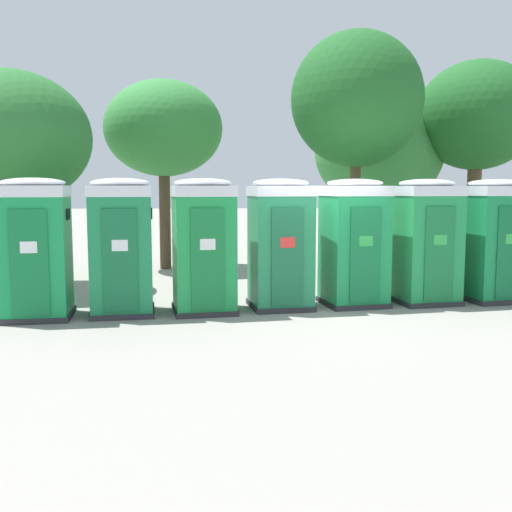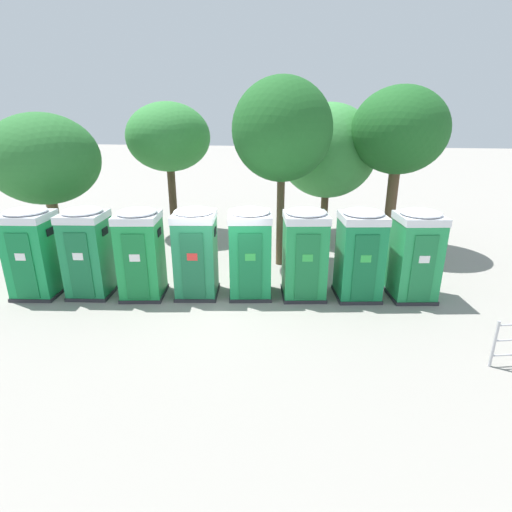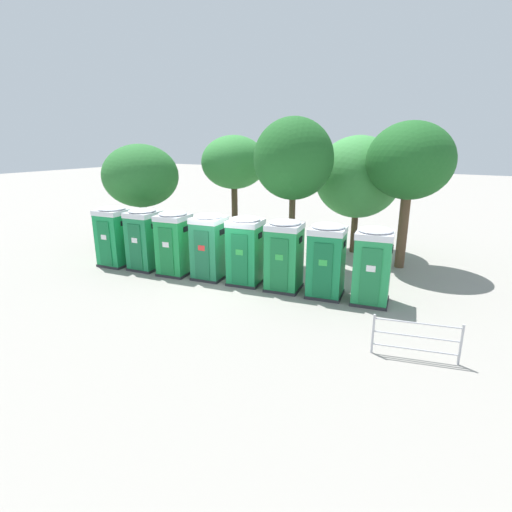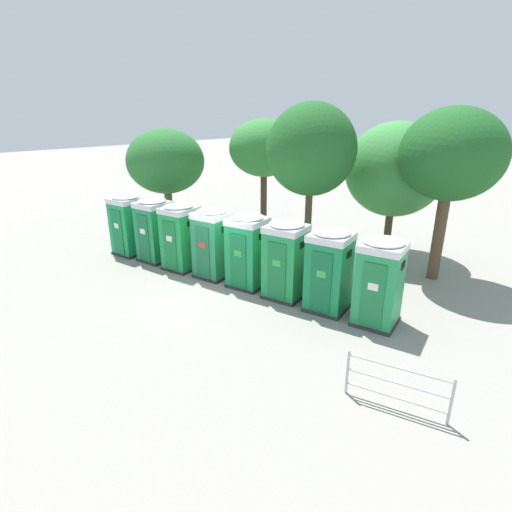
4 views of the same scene
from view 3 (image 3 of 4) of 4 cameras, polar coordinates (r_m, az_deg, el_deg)
name	(u,v)px [view 3 (image 3 of 4)]	position (r m, az deg, el deg)	size (l,w,h in m)	color
ground_plane	(226,282)	(15.24, -4.34, -3.67)	(120.00, 120.00, 0.00)	gray
portapotty_0	(114,236)	(17.94, -19.60, 2.74)	(1.33, 1.32, 2.54)	#2D2D33
portapotty_1	(144,239)	(17.01, -15.67, 2.38)	(1.28, 1.31, 2.54)	#2D2D33
portapotty_2	(174,243)	(16.05, -11.60, 1.85)	(1.32, 1.36, 2.54)	#2D2D33
portapotty_3	(209,246)	(15.35, -6.68, 1.42)	(1.31, 1.34, 2.54)	#2D2D33
portapotty_4	(246,250)	(14.69, -1.50, 0.85)	(1.37, 1.38, 2.54)	#2D2D33
portapotty_5	(284,255)	(14.11, 4.05, 0.17)	(1.38, 1.38, 2.54)	#2D2D33
portapotty_6	(326,260)	(13.68, 10.02, -0.56)	(1.37, 1.38, 2.54)	#2D2D33
portapotty_7	(373,265)	(13.43, 16.31, -1.30)	(1.35, 1.37, 2.54)	#2D2D33
street_tree_0	(358,177)	(19.17, 14.33, 10.84)	(3.91, 3.91, 5.40)	#4C3826
street_tree_1	(234,163)	(21.40, -3.17, 13.15)	(3.40, 3.40, 5.44)	#4C3826
street_tree_2	(293,159)	(16.22, 5.37, 13.59)	(3.16, 3.16, 6.07)	brown
street_tree_3	(410,162)	(17.26, 21.12, 12.45)	(3.38, 3.38, 5.92)	brown
street_tree_4	(141,176)	(20.75, -16.14, 10.89)	(3.68, 3.68, 5.02)	brown
event_barrier	(416,338)	(10.61, 21.87, -10.77)	(2.00, 0.53, 1.05)	#B7B7BC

